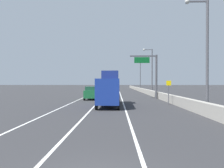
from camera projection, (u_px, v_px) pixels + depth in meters
ground_plane at (115, 90)px, 68.48m from camera, size 320.00×320.00×0.00m
lane_stripe_left at (97, 91)px, 59.61m from camera, size 0.16×130.00×0.00m
lane_stripe_center at (108, 91)px, 59.53m from camera, size 0.16×130.00×0.00m
lane_stripe_right at (119, 91)px, 59.45m from camera, size 0.16×130.00×0.00m
jersey_barrier_right at (148, 92)px, 44.29m from camera, size 0.60×120.00×1.10m
overhead_sign_gantry at (152, 71)px, 32.55m from camera, size 4.68×0.36×7.50m
speed_advisory_sign at (169, 91)px, 23.77m from camera, size 0.60×0.11×3.00m
lamp_post_right_near at (204, 48)px, 17.17m from camera, size 2.14×0.44×10.29m
lamp_post_right_second at (151, 68)px, 42.27m from camera, size 2.14×0.44×10.29m
lamp_post_right_third at (140, 74)px, 67.36m from camera, size 2.14×0.44×10.29m
car_white_0 at (115, 86)px, 94.92m from camera, size 1.88×4.15×2.09m
car_yellow_1 at (106, 87)px, 70.93m from camera, size 1.91×4.43×2.05m
car_green_2 at (91, 93)px, 30.80m from camera, size 1.97×4.10×2.14m
box_truck at (109, 89)px, 22.78m from camera, size 2.60×8.36×4.25m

